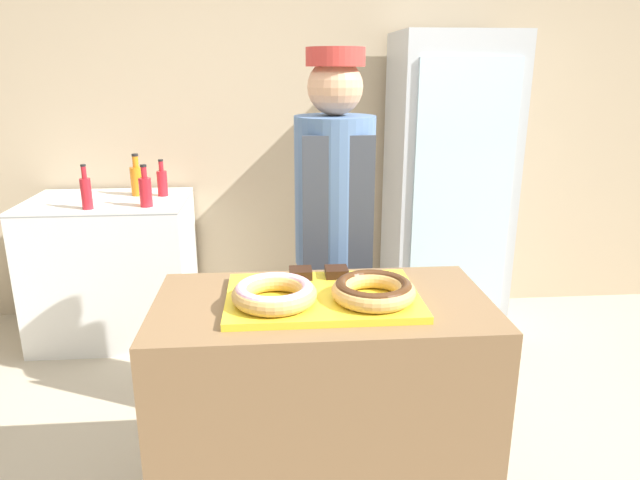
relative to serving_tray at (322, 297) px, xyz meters
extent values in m
cube|color=tan|center=(0.00, 2.13, 0.41)|extent=(8.00, 0.06, 2.70)
cube|color=brown|center=(0.00, 0.00, -0.47)|extent=(1.12, 0.60, 0.92)
cube|color=yellow|center=(0.00, 0.00, 0.00)|extent=(0.63, 0.43, 0.02)
torus|color=tan|center=(-0.16, -0.06, 0.04)|extent=(0.27, 0.27, 0.06)
torus|color=#EFADC6|center=(-0.16, -0.06, 0.06)|extent=(0.25, 0.25, 0.04)
torus|color=tan|center=(0.16, -0.06, 0.04)|extent=(0.27, 0.27, 0.06)
torus|color=#472814|center=(0.16, -0.06, 0.06)|extent=(0.25, 0.25, 0.04)
cube|color=black|center=(-0.06, 0.16, 0.03)|extent=(0.08, 0.08, 0.03)
cube|color=black|center=(0.06, 0.16, 0.03)|extent=(0.08, 0.08, 0.03)
cylinder|color=#4C4C51|center=(0.11, 0.63, -0.51)|extent=(0.24, 0.24, 0.84)
cylinder|color=#4C6B99|center=(0.11, 0.63, 0.22)|extent=(0.34, 0.34, 0.63)
cube|color=#383D47|center=(0.11, 0.47, -0.19)|extent=(0.29, 0.02, 1.33)
sphere|color=tan|center=(0.11, 0.63, 0.65)|extent=(0.23, 0.23, 0.23)
cylinder|color=#B2332D|center=(0.11, 0.63, 0.77)|extent=(0.24, 0.24, 0.07)
cube|color=#ADB2B7|center=(0.94, 1.74, 0.00)|extent=(0.71, 0.59, 1.87)
cube|color=silver|center=(0.94, 1.43, 0.04)|extent=(0.58, 0.02, 1.50)
cube|color=white|center=(-1.17, 1.74, -0.49)|extent=(0.96, 0.67, 0.90)
cube|color=gray|center=(-1.17, 1.74, -0.06)|extent=(0.96, 0.67, 0.01)
cylinder|color=orange|center=(-1.00, 1.84, 0.05)|extent=(0.08, 0.08, 0.18)
cylinder|color=orange|center=(-1.00, 1.84, 0.17)|extent=(0.04, 0.04, 0.07)
cylinder|color=black|center=(-1.00, 1.84, 0.22)|extent=(0.04, 0.04, 0.01)
cylinder|color=red|center=(-1.21, 1.49, 0.05)|extent=(0.06, 0.06, 0.18)
cylinder|color=red|center=(-1.21, 1.49, 0.17)|extent=(0.03, 0.03, 0.07)
cylinder|color=black|center=(-1.21, 1.49, 0.21)|extent=(0.03, 0.03, 0.01)
cylinder|color=red|center=(-0.84, 1.81, 0.04)|extent=(0.06, 0.06, 0.16)
cylinder|color=red|center=(-0.84, 1.81, 0.15)|extent=(0.03, 0.03, 0.06)
cylinder|color=black|center=(-0.84, 1.81, 0.18)|extent=(0.03, 0.03, 0.01)
cylinder|color=red|center=(-0.89, 1.53, 0.04)|extent=(0.07, 0.07, 0.17)
cylinder|color=red|center=(-0.89, 1.53, 0.16)|extent=(0.03, 0.03, 0.06)
cylinder|color=black|center=(-0.89, 1.53, 0.20)|extent=(0.04, 0.04, 0.01)
camera|label=1|loc=(-0.15, -1.75, 0.73)|focal=32.00mm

